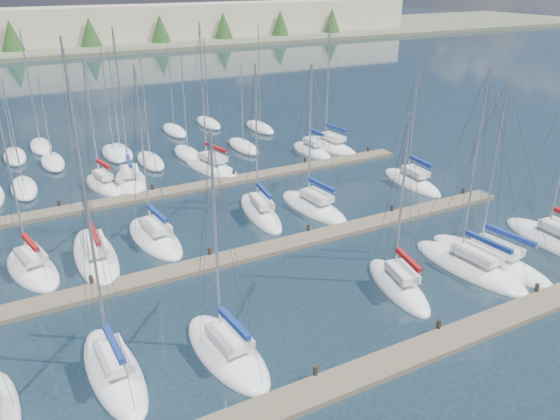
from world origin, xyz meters
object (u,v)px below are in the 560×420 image
sailboat_d (398,286)px  sailboat_k (260,212)px  sailboat_e (469,266)px  sailboat_b (114,371)px  sailboat_h (32,269)px  sailboat_c (227,351)px  sailboat_i (96,256)px  sailboat_o (131,181)px  sailboat_m (412,182)px  sailboat_j (155,238)px  sailboat_l (313,207)px  sailboat_q (312,151)px  sailboat_p (211,167)px  sailboat_g (555,241)px  sailboat_r (330,146)px  sailboat_n (103,185)px  sailboat_f (489,259)px

sailboat_d → sailboat_k: bearing=112.1°
sailboat_e → sailboat_b: size_ratio=1.27×
sailboat_h → sailboat_b: bearing=-90.6°
sailboat_c → sailboat_i: sailboat_i is taller
sailboat_o → sailboat_h: (-9.95, -13.34, -0.01)m
sailboat_b → sailboat_m: bearing=21.6°
sailboat_j → sailboat_l: bearing=-8.1°
sailboat_h → sailboat_q: 32.86m
sailboat_p → sailboat_g: sailboat_p is taller
sailboat_j → sailboat_e: (17.43, -14.28, -0.00)m
sailboat_r → sailboat_e: (-6.79, -27.63, -0.01)m
sailboat_n → sailboat_f: (20.54, -27.02, -0.02)m
sailboat_r → sailboat_g: bearing=-92.8°
sailboat_h → sailboat_d: (20.18, -13.27, 0.01)m
sailboat_p → sailboat_q: size_ratio=1.45×
sailboat_r → sailboat_j: bearing=-157.4°
sailboat_i → sailboat_q: sailboat_i is taller
sailboat_i → sailboat_q: (25.91, 13.62, -0.01)m
sailboat_c → sailboat_k: sailboat_k is taller
sailboat_p → sailboat_b: sailboat_p is taller
sailboat_n → sailboat_l: sailboat_l is taller
sailboat_k → sailboat_f: bearing=-46.5°
sailboat_g → sailboat_d: (-14.29, 0.57, 0.01)m
sailboat_f → sailboat_j: 24.04m
sailboat_e → sailboat_k: bearing=113.9°
sailboat_f → sailboat_g: sailboat_g is taller
sailboat_f → sailboat_o: 32.36m
sailboat_k → sailboat_j: size_ratio=0.95×
sailboat_n → sailboat_o: 2.54m
sailboat_k → sailboat_e: (8.43, -14.71, -0.01)m
sailboat_n → sailboat_l: (14.60, -13.50, -0.03)m
sailboat_j → sailboat_d: bearing=-55.3°
sailboat_c → sailboat_f: (19.89, 0.59, -0.00)m
sailboat_l → sailboat_b: bearing=-152.0°
sailboat_g → sailboat_f: bearing=-179.7°
sailboat_n → sailboat_q: (22.58, -0.04, -0.03)m
sailboat_p → sailboat_g: 31.91m
sailboat_k → sailboat_h: sailboat_k is taller
sailboat_h → sailboat_b: sailboat_h is taller
sailboat_m → sailboat_j: (-24.73, 0.00, 0.00)m
sailboat_e → sailboat_n: bearing=118.5°
sailboat_p → sailboat_m: sailboat_p is taller
sailboat_j → sailboat_g: (25.90, -14.51, -0.00)m
sailboat_i → sailboat_d: bearing=-37.1°
sailboat_l → sailboat_b: size_ratio=1.14×
sailboat_j → sailboat_b: 14.85m
sailboat_i → sailboat_g: bearing=-22.2°
sailboat_j → sailboat_q: (21.43, 12.75, -0.00)m
sailboat_o → sailboat_r: bearing=10.6°
sailboat_f → sailboat_j: bearing=135.3°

